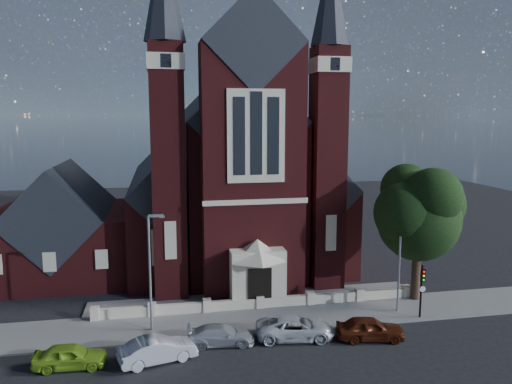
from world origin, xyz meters
The scene contains 15 objects.
ground centered at (0.00, 15.00, 0.00)m, with size 120.00×120.00×0.00m, color black.
pavement_strip centered at (0.00, 4.50, 0.00)m, with size 60.00×5.00×0.12m, color slate.
forecourt_paving centered at (0.00, 8.50, 0.00)m, with size 26.00×3.00×0.14m, color slate.
forecourt_wall centered at (0.00, 6.50, 0.00)m, with size 24.00×0.40×0.90m, color #C3B39B.
church centered at (0.00, 22.94, 8.19)m, with size 20.01×34.90×29.20m.
parish_hall centered at (-16.00, 18.00, 4.01)m, with size 12.00×12.20×10.24m.
street_tree centered at (12.60, 5.71, 6.96)m, with size 6.40×6.60×10.70m.
street_lamp_left centered at (-7.91, 4.00, 4.60)m, with size 1.16×0.22×8.09m.
street_lamp_right centered at (10.09, 4.00, 4.60)m, with size 1.16×0.22×8.09m.
traffic_signal centered at (11.00, 2.43, 2.58)m, with size 0.28×0.42×4.00m.
car_lime_van centered at (-12.58, -0.16, 0.71)m, with size 1.67×4.14×1.41m, color #7BAC22.
car_silver_a centered at (-7.59, -0.41, 0.75)m, with size 1.60×4.58×1.51m, color #B6B7BE.
car_silver_b centered at (-3.59, 1.17, 0.63)m, with size 1.75×4.31×1.25m, color #9EA1A5.
car_white_suv centered at (1.31, 1.10, 0.72)m, with size 2.40×5.20×1.44m, color silver.
car_dark_red centered at (6.06, 0.00, 0.75)m, with size 1.78×4.43×1.51m, color #4C1C0D.
Camera 1 is at (-7.11, -28.86, 14.53)m, focal length 35.00 mm.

